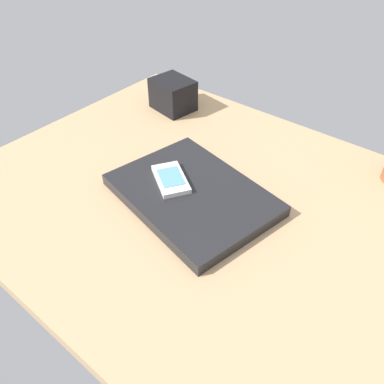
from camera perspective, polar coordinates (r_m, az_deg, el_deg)
name	(u,v)px	position (r cm, az deg, el deg)	size (l,w,h in cm)	color
desk_surface	(236,218)	(82.14, 6.41, -3.74)	(120.00, 80.00, 3.00)	tan
laptop_closed	(192,195)	(82.82, 0.00, -0.38)	(33.25, 24.32, 2.56)	black
cell_phone_on_laptop	(171,179)	(84.03, -3.12, 1.91)	(12.24, 10.84, 1.25)	silver
desk_organizer	(173,95)	(115.02, -2.81, 14.04)	(11.26, 9.27, 8.80)	black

